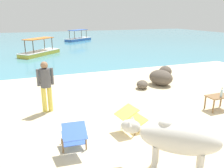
# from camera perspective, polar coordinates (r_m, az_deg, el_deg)

# --- Properties ---
(sand_beach) EXTENTS (18.00, 14.00, 0.04)m
(sand_beach) POSITION_cam_1_polar(r_m,az_deg,el_deg) (6.27, 11.41, -11.98)
(sand_beach) COLOR beige
(sand_beach) RESTS_ON ground
(water_surface) EXTENTS (60.00, 36.00, 0.03)m
(water_surface) POSITION_cam_1_polar(r_m,az_deg,el_deg) (26.93, -14.58, 9.88)
(water_surface) COLOR teal
(water_surface) RESTS_ON ground
(cow) EXTENTS (1.74, 1.51, 1.09)m
(cow) POSITION_cam_1_polar(r_m,az_deg,el_deg) (4.64, 15.66, -12.87)
(cow) COLOR beige
(cow) RESTS_ON sand_beach
(low_bench_table) EXTENTS (0.76, 0.45, 0.48)m
(low_bench_table) POSITION_cam_1_polar(r_m,az_deg,el_deg) (8.16, 24.88, -3.20)
(low_bench_table) COLOR brown
(low_bench_table) RESTS_ON sand_beach
(bottle) EXTENTS (0.07, 0.07, 0.30)m
(bottle) POSITION_cam_1_polar(r_m,az_deg,el_deg) (8.05, 25.58, -2.04)
(bottle) COLOR #A3C6D1
(bottle) RESTS_ON low_bench_table
(deck_chair_near) EXTENTS (0.60, 0.81, 0.68)m
(deck_chair_near) POSITION_cam_1_polar(r_m,az_deg,el_deg) (5.33, -9.45, -12.43)
(deck_chair_near) COLOR brown
(deck_chair_near) RESTS_ON sand_beach
(deck_chair_far) EXTENTS (0.83, 0.64, 0.68)m
(deck_chair_far) POSITION_cam_1_polar(r_m,az_deg,el_deg) (6.11, 4.84, -8.25)
(deck_chair_far) COLOR brown
(deck_chair_far) RESTS_ON sand_beach
(person_standing) EXTENTS (0.51, 0.32, 1.62)m
(person_standing) POSITION_cam_1_polar(r_m,az_deg,el_deg) (7.38, -16.17, 0.25)
(person_standing) COLOR #DBC64C
(person_standing) RESTS_ON sand_beach
(shore_rock_large) EXTENTS (1.16, 1.30, 0.67)m
(shore_rock_large) POSITION_cam_1_polar(r_m,az_deg,el_deg) (10.27, 12.04, 1.58)
(shore_rock_large) COLOR brown
(shore_rock_large) RESTS_ON sand_beach
(shore_rock_medium) EXTENTS (0.72, 0.76, 0.34)m
(shore_rock_medium) POSITION_cam_1_polar(r_m,az_deg,el_deg) (9.68, 7.54, -0.12)
(shore_rock_medium) COLOR brown
(shore_rock_medium) RESTS_ON sand_beach
(shore_rock_small) EXTENTS (0.95, 0.98, 0.55)m
(shore_rock_small) POSITION_cam_1_polar(r_m,az_deg,el_deg) (11.68, 13.11, 3.05)
(shore_rock_small) COLOR brown
(shore_rock_small) RESTS_ON sand_beach
(boat_yellow) EXTENTS (3.40, 3.43, 1.29)m
(boat_yellow) POSITION_cam_1_polar(r_m,az_deg,el_deg) (18.73, -17.54, 7.71)
(boat_yellow) COLOR gold
(boat_yellow) RESTS_ON water_surface
(boat_blue) EXTENTS (3.64, 3.11, 1.29)m
(boat_blue) POSITION_cam_1_polar(r_m,az_deg,el_deg) (28.39, -8.39, 11.16)
(boat_blue) COLOR #3866B7
(boat_blue) RESTS_ON water_surface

